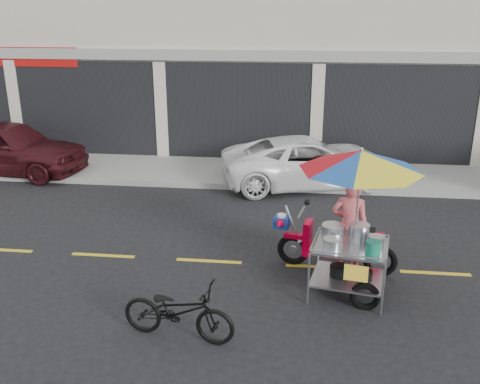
# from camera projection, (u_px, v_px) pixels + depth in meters

# --- Properties ---
(ground) EXTENTS (90.00, 90.00, 0.00)m
(ground) POSITION_uv_depth(u_px,v_px,m) (320.00, 267.00, 9.52)
(ground) COLOR black
(sidewalk) EXTENTS (45.00, 3.00, 0.15)m
(sidewalk) POSITION_uv_depth(u_px,v_px,m) (315.00, 173.00, 14.65)
(sidewalk) COLOR gray
(sidewalk) RESTS_ON ground
(shophouse_block) EXTENTS (36.00, 8.11, 10.40)m
(shophouse_block) POSITION_uv_depth(u_px,v_px,m) (404.00, 11.00, 17.74)
(shophouse_block) COLOR beige
(shophouse_block) RESTS_ON ground
(centerline) EXTENTS (42.00, 0.10, 0.01)m
(centerline) POSITION_uv_depth(u_px,v_px,m) (320.00, 267.00, 9.52)
(centerline) COLOR gold
(centerline) RESTS_ON ground
(maroon_sedan) EXTENTS (4.52, 2.22, 1.49)m
(maroon_sedan) POSITION_uv_depth(u_px,v_px,m) (6.00, 147.00, 14.61)
(maroon_sedan) COLOR #3A1015
(maroon_sedan) RESTS_ON ground
(white_pickup) EXTENTS (4.84, 3.13, 1.24)m
(white_pickup) POSITION_uv_depth(u_px,v_px,m) (309.00, 162.00, 13.70)
(white_pickup) COLOR white
(white_pickup) RESTS_ON ground
(near_bicycle) EXTENTS (1.69, 0.82, 0.85)m
(near_bicycle) POSITION_uv_depth(u_px,v_px,m) (178.00, 311.00, 7.36)
(near_bicycle) COLOR black
(near_bicycle) RESTS_ON ground
(food_vendor_rig) EXTENTS (2.42, 2.24, 2.44)m
(food_vendor_rig) POSITION_uv_depth(u_px,v_px,m) (354.00, 198.00, 8.42)
(food_vendor_rig) COLOR black
(food_vendor_rig) RESTS_ON ground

